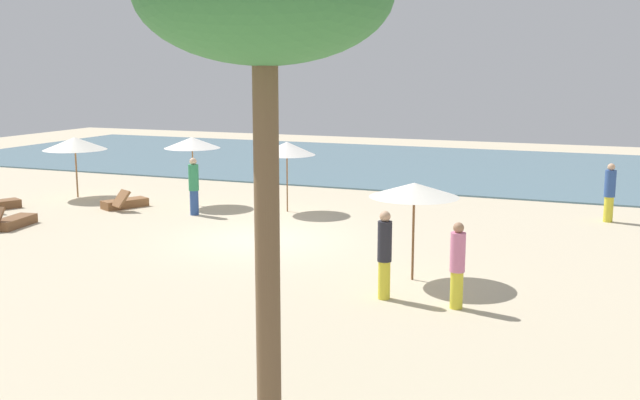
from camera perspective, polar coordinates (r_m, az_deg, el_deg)
name	(u,v)px	position (r m, az deg, el deg)	size (l,w,h in m)	color
ground_plane	(262,240)	(20.50, -4.46, -3.06)	(60.00, 60.00, 0.00)	beige
ocean_water	(418,165)	(36.29, 7.50, 2.69)	(48.00, 16.00, 0.06)	slate
umbrella_0	(192,143)	(25.62, -9.78, 4.35)	(1.90, 1.90, 2.34)	brown
umbrella_1	(287,148)	(24.15, -2.56, 3.97)	(1.86, 1.86, 2.30)	brown
umbrella_2	(414,190)	(16.36, 7.24, 0.76)	(1.98, 1.98, 2.19)	brown
umbrella_3	(75,144)	(28.27, -18.29, 4.13)	(2.26, 2.26, 2.20)	olive
lounger_0	(124,203)	(25.89, -14.76, -0.22)	(1.28, 1.76, 0.70)	brown
lounger_2	(12,222)	(23.83, -22.55, -1.54)	(0.85, 1.76, 0.69)	brown
person_0	(194,186)	(24.06, -9.65, 1.07)	(0.38, 0.38, 1.84)	#2D4C8C
person_2	(385,254)	(15.14, 4.97, -4.13)	(0.37, 0.37, 1.83)	yellow
person_3	(610,192)	(24.31, 21.32, 0.56)	(0.46, 0.46, 1.81)	yellow
person_4	(457,265)	(14.76, 10.49, -4.90)	(0.40, 0.40, 1.72)	yellow
palm_1	(264,1)	(8.90, -4.30, 14.96)	(3.02, 3.02, 6.34)	brown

